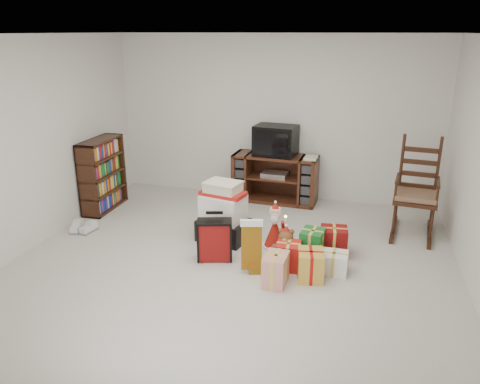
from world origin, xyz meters
name	(u,v)px	position (x,y,z in m)	size (l,w,h in m)	color
room	(231,160)	(0.00, 0.00, 1.25)	(5.01, 5.01, 2.51)	beige
tv_stand	(275,178)	(0.07, 2.24, 0.37)	(1.31, 0.53, 0.73)	#4A2315
bookshelf	(103,176)	(-2.33, 1.28, 0.51)	(0.29, 0.86, 1.06)	#3A1F0F
rocking_chair	(415,200)	(2.04, 1.52, 0.45)	(0.63, 0.93, 1.32)	#3A1F0F
gift_pile	(223,215)	(-0.29, 0.66, 0.33)	(0.69, 0.56, 0.76)	black
red_suitcase	(215,240)	(-0.23, 0.10, 0.25)	(0.41, 0.29, 0.57)	maroon
stocking	(251,246)	(0.24, -0.06, 0.31)	(0.29, 0.12, 0.61)	#11780D
teddy_bear	(286,246)	(0.56, 0.30, 0.17)	(0.26, 0.23, 0.39)	brown
santa_figurine	(275,230)	(0.38, 0.59, 0.23)	(0.29, 0.28, 0.60)	maroon
mrs_claus_figurine	(231,214)	(-0.28, 0.96, 0.23)	(0.29, 0.28, 0.60)	maroon
sneaker_pair	(83,228)	(-2.17, 0.42, 0.05)	(0.34, 0.29, 0.09)	silver
gift_cluster	(309,257)	(0.85, 0.15, 0.14)	(0.84, 1.17, 0.29)	#B41914
crt_television	(276,140)	(0.06, 2.26, 0.96)	(0.67, 0.52, 0.45)	black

